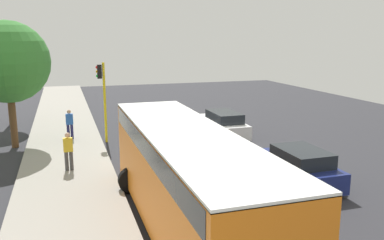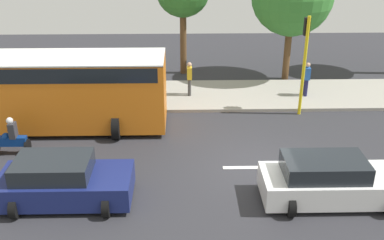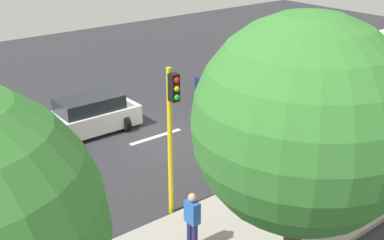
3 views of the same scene
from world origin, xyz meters
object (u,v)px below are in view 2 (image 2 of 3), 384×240
Objects in this scene: pedestrian_near_signal at (189,78)px; pedestrian_by_tree at (307,78)px; car_white at (331,181)px; motorcycle at (11,139)px; traffic_light_corner at (305,52)px; car_dark_blue at (63,181)px; city_bus at (33,87)px.

pedestrian_near_signal is 1.00× the size of pedestrian_by_tree.
car_white is at bearing -154.14° from pedestrian_near_signal.
motorcycle is at bearing 129.39° from pedestrian_near_signal.
traffic_light_corner reaches higher than pedestrian_by_tree.
car_white is 7.30m from traffic_light_corner.
car_dark_blue is 13.13m from pedestrian_by_tree.
traffic_light_corner is (1.28, -11.58, 1.08)m from city_bus.
motorcycle is 13.75m from pedestrian_by_tree.
pedestrian_near_signal reaches higher than car_white.
car_white is 8.89m from pedestrian_by_tree.
motorcycle reaches higher than car_white.
car_dark_blue is at bearing 126.38° from traffic_light_corner.
pedestrian_by_tree is (8.77, -1.41, 0.35)m from car_white.
motorcycle is at bearing 106.88° from traffic_light_corner.
city_bus is 6.51× the size of pedestrian_near_signal.
pedestrian_by_tree is (8.60, -9.91, 0.35)m from car_dark_blue.
car_dark_blue is 6.09m from city_bus.
motorcycle reaches higher than car_dark_blue.
traffic_light_corner reaches higher than car_white.
motorcycle is (3.32, 11.21, -0.07)m from car_white.
motorcycle is 8.89m from pedestrian_near_signal.
city_bus is at bearing 96.30° from traffic_light_corner.
pedestrian_by_tree is 2.73m from traffic_light_corner.
pedestrian_by_tree reaches higher than motorcycle.
car_white is at bearing 174.47° from traffic_light_corner.
city_bus is at bearing -7.13° from motorcycle.
car_dark_blue is 0.92× the size of car_white.
car_dark_blue is 0.38× the size of city_bus.
pedestrian_near_signal is at bearing -25.31° from car_dark_blue.
traffic_light_corner is (-2.03, -5.01, 1.87)m from pedestrian_near_signal.
pedestrian_by_tree is at bearing -75.76° from city_bus.
city_bus reaches higher than pedestrian_by_tree.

